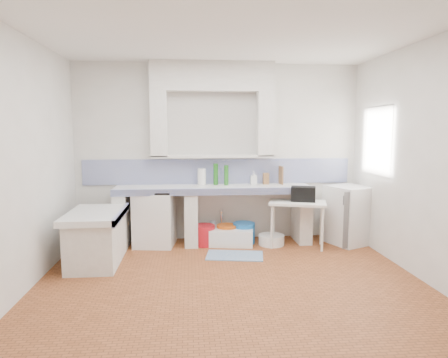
{
  "coord_description": "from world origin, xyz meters",
  "views": [
    {
      "loc": [
        -0.47,
        -4.22,
        1.76
      ],
      "look_at": [
        0.0,
        1.0,
        1.1
      ],
      "focal_mm": 31.23,
      "sensor_mm": 36.0,
      "label": 1
    }
  ],
  "objects": [
    {
      "name": "floor",
      "position": [
        0.0,
        0.0,
        0.0
      ],
      "size": [
        4.5,
        4.5,
        0.0
      ],
      "primitive_type": "plane",
      "color": "#964F28",
      "rests_on": "ground"
    },
    {
      "name": "ceiling",
      "position": [
        0.0,
        0.0,
        2.8
      ],
      "size": [
        4.5,
        4.5,
        0.0
      ],
      "primitive_type": "plane",
      "rotation": [
        3.14,
        0.0,
        0.0
      ],
      "color": "white",
      "rests_on": "ground"
    },
    {
      "name": "wall_back",
      "position": [
        0.0,
        2.0,
        1.4
      ],
      "size": [
        4.5,
        0.0,
        4.5
      ],
      "primitive_type": "plane",
      "rotation": [
        1.57,
        0.0,
        0.0
      ],
      "color": "white",
      "rests_on": "ground"
    },
    {
      "name": "wall_front",
      "position": [
        0.0,
        -2.0,
        1.4
      ],
      "size": [
        4.5,
        0.0,
        4.5
      ],
      "primitive_type": "plane",
      "rotation": [
        -1.57,
        0.0,
        0.0
      ],
      "color": "white",
      "rests_on": "ground"
    },
    {
      "name": "wall_left",
      "position": [
        -2.25,
        0.0,
        1.4
      ],
      "size": [
        0.0,
        4.5,
        4.5
      ],
      "primitive_type": "plane",
      "rotation": [
        1.57,
        0.0,
        1.57
      ],
      "color": "white",
      "rests_on": "ground"
    },
    {
      "name": "wall_right",
      "position": [
        2.25,
        0.0,
        1.4
      ],
      "size": [
        0.0,
        4.5,
        4.5
      ],
      "primitive_type": "plane",
      "rotation": [
        1.57,
        0.0,
        -1.57
      ],
      "color": "white",
      "rests_on": "ground"
    },
    {
      "name": "alcove_mass",
      "position": [
        -0.1,
        1.88,
        2.58
      ],
      "size": [
        1.9,
        0.25,
        0.45
      ],
      "primitive_type": "cube",
      "color": "white",
      "rests_on": "ground"
    },
    {
      "name": "window_frame",
      "position": [
        2.42,
        1.2,
        1.6
      ],
      "size": [
        0.35,
        0.86,
        1.06
      ],
      "primitive_type": "cube",
      "color": "#342010",
      "rests_on": "ground"
    },
    {
      "name": "lace_valance",
      "position": [
        2.28,
        1.2,
        1.98
      ],
      "size": [
        0.01,
        0.84,
        0.24
      ],
      "primitive_type": "cube",
      "color": "white",
      "rests_on": "ground"
    },
    {
      "name": "counter_slab",
      "position": [
        -0.1,
        1.7,
        0.86
      ],
      "size": [
        3.0,
        0.6,
        0.08
      ],
      "primitive_type": "cube",
      "color": "white",
      "rests_on": "ground"
    },
    {
      "name": "counter_lip",
      "position": [
        -0.1,
        1.42,
        0.86
      ],
      "size": [
        3.0,
        0.04,
        0.1
      ],
      "primitive_type": "cube",
      "color": "navy",
      "rests_on": "ground"
    },
    {
      "name": "counter_pier_left",
      "position": [
        -1.5,
        1.7,
        0.41
      ],
      "size": [
        0.2,
        0.55,
        0.82
      ],
      "primitive_type": "cube",
      "color": "white",
      "rests_on": "ground"
    },
    {
      "name": "counter_pier_mid",
      "position": [
        -0.45,
        1.7,
        0.41
      ],
      "size": [
        0.2,
        0.55,
        0.82
      ],
      "primitive_type": "cube",
      "color": "white",
      "rests_on": "ground"
    },
    {
      "name": "counter_pier_right",
      "position": [
        1.3,
        1.7,
        0.41
      ],
      "size": [
        0.2,
        0.55,
        0.82
      ],
      "primitive_type": "cube",
      "color": "white",
      "rests_on": "ground"
    },
    {
      "name": "peninsula_top",
      "position": [
        -1.7,
        0.9,
        0.66
      ],
      "size": [
        0.7,
        1.1,
        0.08
      ],
      "primitive_type": "cube",
      "color": "white",
      "rests_on": "ground"
    },
    {
      "name": "peninsula_base",
      "position": [
        -1.7,
        0.9,
        0.31
      ],
      "size": [
        0.6,
        1.0,
        0.62
      ],
      "primitive_type": "cube",
      "color": "white",
      "rests_on": "ground"
    },
    {
      "name": "peninsula_lip",
      "position": [
        -1.37,
        0.9,
        0.66
      ],
      "size": [
        0.04,
        1.1,
        0.1
      ],
      "primitive_type": "cube",
      "color": "navy",
      "rests_on": "ground"
    },
    {
      "name": "backsplash",
      "position": [
        0.0,
        1.99,
        1.1
      ],
      "size": [
        4.27,
        0.03,
        0.4
      ],
      "primitive_type": "cube",
      "color": "navy",
      "rests_on": "ground"
    },
    {
      "name": "stove",
      "position": [
        -1.0,
        1.68,
        0.41
      ],
      "size": [
        0.65,
        0.63,
        0.82
      ],
      "primitive_type": "cube",
      "rotation": [
        0.0,
        0.0,
        -0.13
      ],
      "color": "white",
      "rests_on": "ground"
    },
    {
      "name": "sink",
      "position": [
        0.04,
        1.67,
        0.11
      ],
      "size": [
        1.01,
        0.65,
        0.23
      ],
      "primitive_type": "cube",
      "rotation": [
        0.0,
        0.0,
        -0.16
      ],
      "color": "white",
      "rests_on": "ground"
    },
    {
      "name": "side_table",
      "position": [
        1.15,
        1.41,
        0.35
      ],
      "size": [
        0.93,
        0.68,
        0.04
      ],
      "primitive_type": "cube",
      "rotation": [
        0.0,
        0.0,
        -0.29
      ],
      "color": "white",
      "rests_on": "ground"
    },
    {
      "name": "fridge",
      "position": [
        2.0,
        1.53,
        0.45
      ],
      "size": [
        0.77,
        0.77,
        0.9
      ],
      "primitive_type": "cube",
      "rotation": [
        0.0,
        0.0,
        0.42
      ],
      "color": "white",
      "rests_on": "ground"
    },
    {
      "name": "bucket_red",
      "position": [
        -0.26,
        1.6,
        0.16
      ],
      "size": [
        0.37,
        0.37,
        0.31
      ],
      "primitive_type": "cylinder",
      "rotation": [
        0.0,
        0.0,
        -0.1
      ],
      "color": "red",
      "rests_on": "ground"
    },
    {
      "name": "bucket_orange",
      "position": [
        0.1,
        1.65,
        0.15
      ],
      "size": [
        0.4,
        0.4,
        0.3
      ],
      "primitive_type": "cylinder",
      "rotation": [
        0.0,
        0.0,
        0.3
      ],
      "color": "#CC5512",
      "rests_on": "ground"
    },
    {
      "name": "bucket_blue",
      "position": [
        0.37,
        1.66,
        0.16
      ],
      "size": [
        0.36,
        0.36,
        0.32
      ],
      "primitive_type": "cylinder",
      "rotation": [
        0.0,
        0.0,
        0.05
      ],
      "color": "blue",
      "rests_on": "ground"
    },
    {
      "name": "basin_white",
      "position": [
        0.78,
        1.53,
        0.08
      ],
      "size": [
        0.49,
        0.49,
        0.15
      ],
      "primitive_type": "cylinder",
      "rotation": [
        0.0,
        0.0,
        0.28
      ],
      "color": "white",
      "rests_on": "ground"
    },
    {
      "name": "water_bottle_a",
      "position": [
        -0.11,
        1.85,
        0.16
      ],
      "size": [
        0.09,
        0.09,
        0.32
      ],
      "primitive_type": "cylinder",
      "rotation": [
        0.0,
        0.0,
        0.08
      ],
      "color": "silver",
      "rests_on": "ground"
    },
    {
      "name": "water_bottle_b",
      "position": [
        0.22,
        1.85,
        0.14
      ],
      "size": [
        0.09,
        0.09,
        0.28
      ],
      "primitive_type": "cylinder",
      "rotation": [
        0.0,
        0.0,
        -0.15
      ],
      "color": "silver",
      "rests_on": "ground"
    },
    {
      "name": "black_bag",
      "position": [
        1.23,
        1.43,
        0.8
      ],
      "size": [
        0.4,
        0.3,
        0.22
      ],
      "primitive_type": "cube",
      "rotation": [
        0.0,
        0.0,
        -0.29
      ],
      "color": "black",
      "rests_on": "side_table"
    },
    {
      "name": "green_bottle_a",
      "position": [
        -0.06,
        1.85,
        1.07
      ],
      "size": [
        0.07,
        0.07,
        0.34
      ],
      "primitive_type": "cylinder",
      "rotation": [
        0.0,
        0.0,
        -0.01
      ],
      "color": "#20651A",
      "rests_on": "counter_slab"
    },
    {
      "name": "green_bottle_b",
      "position": [
        0.11,
        1.81,
        1.06
      ],
      "size": [
        0.08,
        0.08,
        0.31
      ],
      "primitive_type": "cylinder",
      "rotation": [
        0.0,
        0.0,
        -0.12
      ],
      "color": "#20651A",
      "rests_on": "counter_slab"
    },
    {
      "name": "knife_block",
      "position": [
        0.75,
        1.85,
        0.99
      ],
      "size": [
        0.09,
        0.07,
        0.18
      ],
      "primitive_type": "cube",
      "rotation": [
        0.0,
        0.0,
        0.03
      ],
      "color": "brown",
      "rests_on": "counter_slab"
    },
    {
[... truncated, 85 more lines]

